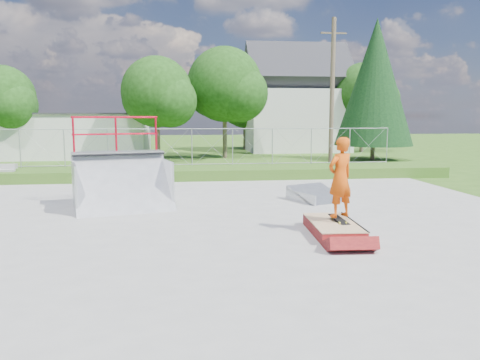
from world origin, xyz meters
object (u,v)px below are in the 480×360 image
object	(u,v)px
quarter_pipe	(122,163)
skater	(340,180)
flat_bank_ramp	(318,194)
grind_box	(333,228)

from	to	relation	value
quarter_pipe	skater	world-z (taller)	quarter_pipe
flat_bank_ramp	skater	bearing A→B (deg)	-123.28
grind_box	skater	distance (m)	1.20
quarter_pipe	flat_bank_ramp	bearing A→B (deg)	-10.03
grind_box	quarter_pipe	size ratio (longest dim) A/B	0.79
skater	flat_bank_ramp	bearing A→B (deg)	-124.95
grind_box	quarter_pipe	world-z (taller)	quarter_pipe
quarter_pipe	flat_bank_ramp	distance (m)	6.59
grind_box	flat_bank_ramp	size ratio (longest dim) A/B	1.39
flat_bank_ramp	grind_box	bearing A→B (deg)	-125.18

